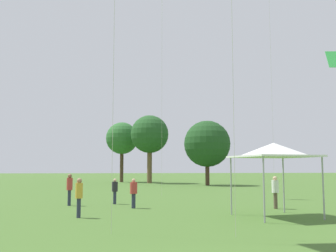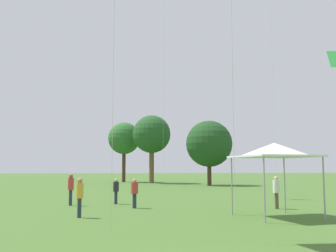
% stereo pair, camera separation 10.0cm
% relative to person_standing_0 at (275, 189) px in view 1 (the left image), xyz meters
% --- Properties ---
extents(person_standing_0, '(0.51, 0.51, 1.73)m').
position_rel_person_standing_0_xyz_m(person_standing_0, '(0.00, 0.00, 0.00)').
color(person_standing_0, brown).
rests_on(person_standing_0, ground).
extents(person_standing_2, '(0.48, 0.48, 1.53)m').
position_rel_person_standing_0_xyz_m(person_standing_2, '(-8.63, 3.72, -0.12)').
color(person_standing_2, '#282D42').
rests_on(person_standing_2, ground).
extents(person_standing_3, '(0.34, 0.34, 1.83)m').
position_rel_person_standing_0_xyz_m(person_standing_3, '(-11.24, 3.05, 0.08)').
color(person_standing_3, '#282D42').
rests_on(person_standing_3, ground).
extents(person_standing_5, '(0.53, 0.53, 1.60)m').
position_rel_person_standing_0_xyz_m(person_standing_5, '(-7.58, 1.16, -0.09)').
color(person_standing_5, '#282D42').
rests_on(person_standing_5, ground).
extents(person_standing_6, '(0.45, 0.45, 1.73)m').
position_rel_person_standing_0_xyz_m(person_standing_6, '(-10.10, -2.65, 0.01)').
color(person_standing_6, '#282D42').
rests_on(person_standing_6, ground).
extents(canopy_tent, '(3.75, 3.75, 3.31)m').
position_rel_person_standing_0_xyz_m(canopy_tent, '(-1.41, -3.47, 1.94)').
color(canopy_tent, white).
rests_on(canopy_tent, ground).
extents(distant_tree_0, '(4.89, 4.89, 9.14)m').
position_rel_person_standing_0_xyz_m(distant_tree_0, '(-8.22, 40.01, 5.61)').
color(distant_tree_0, '#473323').
rests_on(distant_tree_0, ground).
extents(distant_tree_1, '(5.83, 5.83, 8.11)m').
position_rel_person_standing_0_xyz_m(distant_tree_1, '(2.44, 27.93, 4.14)').
color(distant_tree_1, '#473323').
rests_on(distant_tree_1, ground).
extents(distant_tree_2, '(5.40, 5.40, 9.65)m').
position_rel_person_standing_0_xyz_m(distant_tree_2, '(-4.30, 35.22, 5.86)').
color(distant_tree_2, brown).
rests_on(distant_tree_2, ground).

